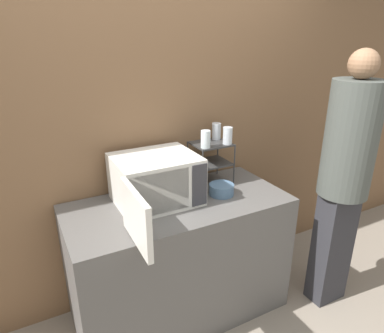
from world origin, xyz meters
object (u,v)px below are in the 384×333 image
(person, at_px, (345,172))
(glass_front_left, at_px, (206,139))
(glass_back_right, at_px, (216,131))
(bowl, at_px, (222,190))
(glass_front_right, at_px, (228,136))
(dish_rack, at_px, (211,154))
(microwave, at_px, (155,181))

(person, bearing_deg, glass_front_left, 146.53)
(glass_back_right, xyz_separation_m, bowl, (-0.13, -0.29, -0.32))
(glass_front_left, xyz_separation_m, glass_back_right, (0.17, 0.14, 0.00))
(glass_front_left, distance_m, glass_front_right, 0.18)
(glass_front_right, xyz_separation_m, bowl, (-0.14, -0.15, -0.32))
(dish_rack, bearing_deg, bowl, -101.03)
(glass_front_left, bearing_deg, bowl, -73.06)
(glass_front_right, bearing_deg, microwave, -174.73)
(dish_rack, bearing_deg, glass_back_right, 38.62)
(dish_rack, height_order, glass_back_right, glass_back_right)
(dish_rack, distance_m, bowl, 0.29)
(glass_back_right, bearing_deg, bowl, -113.94)
(glass_front_left, xyz_separation_m, bowl, (0.04, -0.15, -0.32))
(dish_rack, xyz_separation_m, person, (0.70, -0.59, -0.06))
(microwave, height_order, dish_rack, microwave)
(dish_rack, bearing_deg, person, -40.34)
(glass_front_left, xyz_separation_m, glass_front_right, (0.18, 0.00, 0.00))
(dish_rack, height_order, person, person)
(dish_rack, height_order, bowl, dish_rack)
(glass_front_right, relative_size, bowl, 0.71)
(glass_front_left, relative_size, person, 0.07)
(microwave, relative_size, dish_rack, 2.77)
(microwave, relative_size, person, 0.45)
(dish_rack, xyz_separation_m, glass_front_right, (0.09, -0.07, 0.14))
(microwave, bearing_deg, glass_front_left, 7.19)
(glass_front_right, bearing_deg, bowl, -131.93)
(dish_rack, relative_size, glass_back_right, 2.51)
(bowl, relative_size, person, 0.09)
(dish_rack, bearing_deg, glass_front_right, -37.09)
(glass_back_right, height_order, person, person)
(glass_front_left, distance_m, glass_back_right, 0.22)
(glass_front_left, bearing_deg, person, -33.47)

